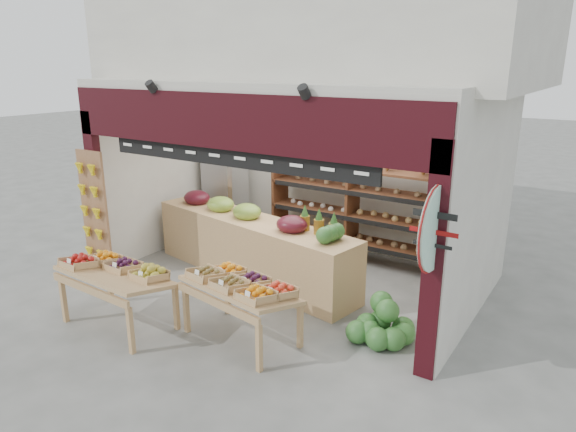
# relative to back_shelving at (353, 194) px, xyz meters

# --- Properties ---
(ground) EXTENTS (60.00, 60.00, 0.00)m
(ground) POSITION_rel_back_shelving_xyz_m (-0.41, -1.78, -1.18)
(ground) COLOR #60615C
(ground) RESTS_ON ground
(shop_structure) EXTENTS (6.36, 5.12, 5.40)m
(shop_structure) POSITION_rel_back_shelving_xyz_m (-0.41, -0.17, 2.74)
(shop_structure) COLOR silver
(shop_structure) RESTS_ON ground
(banana_board) EXTENTS (0.60, 0.15, 1.80)m
(banana_board) POSITION_rel_back_shelving_xyz_m (-3.14, -2.96, -0.06)
(banana_board) COLOR #926342
(banana_board) RESTS_ON ground
(gift_sign) EXTENTS (0.04, 0.93, 0.92)m
(gift_sign) POSITION_rel_back_shelving_xyz_m (2.34, -2.93, 0.57)
(gift_sign) COLOR #C2F4D7
(gift_sign) RESTS_ON ground
(back_shelving) EXTENTS (3.10, 0.51, 1.91)m
(back_shelving) POSITION_rel_back_shelving_xyz_m (0.00, 0.00, 0.00)
(back_shelving) COLOR brown
(back_shelving) RESTS_ON ground
(refrigerator) EXTENTS (0.77, 0.77, 1.73)m
(refrigerator) POSITION_rel_back_shelving_xyz_m (-2.67, -0.22, -0.31)
(refrigerator) COLOR silver
(refrigerator) RESTS_ON ground
(cardboard_stack) EXTENTS (0.97, 0.71, 0.64)m
(cardboard_stack) POSITION_rel_back_shelving_xyz_m (-2.59, -1.22, -0.94)
(cardboard_stack) COLOR silver
(cardboard_stack) RESTS_ON ground
(mid_counter) EXTENTS (3.98, 1.43, 1.21)m
(mid_counter) POSITION_rel_back_shelving_xyz_m (-0.97, -1.66, -0.64)
(mid_counter) COLOR tan
(mid_counter) RESTS_ON ground
(display_table_left) EXTENTS (1.53, 0.89, 0.97)m
(display_table_left) POSITION_rel_back_shelving_xyz_m (-1.53, -3.87, -0.45)
(display_table_left) COLOR tan
(display_table_left) RESTS_ON ground
(display_table_right) EXTENTS (1.56, 1.03, 0.94)m
(display_table_right) POSITION_rel_back_shelving_xyz_m (0.14, -3.33, -0.44)
(display_table_right) COLOR tan
(display_table_right) RESTS_ON ground
(watermelon_pile) EXTENTS (0.79, 0.74, 0.56)m
(watermelon_pile) POSITION_rel_back_shelving_xyz_m (1.63, -2.40, -0.98)
(watermelon_pile) COLOR #17461C
(watermelon_pile) RESTS_ON ground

